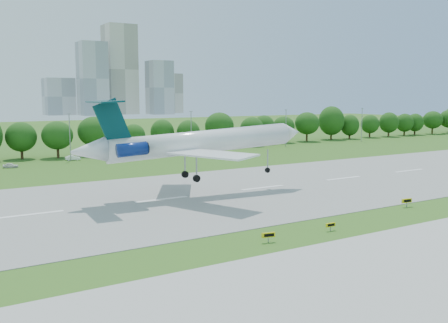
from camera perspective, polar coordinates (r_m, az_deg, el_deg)
ground at (r=72.53m, az=16.11°, el=-6.03°), size 600.00×600.00×0.00m
runway at (r=90.90m, az=4.46°, el=-3.02°), size 400.00×45.00×0.08m
tree_line at (r=149.36m, az=-10.68°, el=3.38°), size 288.40×8.40×10.40m
light_poles at (r=139.14m, az=-10.19°, el=3.16°), size 175.90×0.25×12.19m
skyline at (r=464.11m, az=-12.16°, el=9.05°), size 127.00×52.00×80.00m
airliner at (r=82.21m, az=-3.79°, el=2.23°), size 41.26×29.98×13.60m
taxi_sign_left at (r=57.63m, az=5.10°, el=-8.38°), size 1.65×0.54×1.16m
taxi_sign_centre at (r=63.59m, az=12.09°, el=-7.11°), size 1.44×0.24×1.01m
taxi_sign_right at (r=80.02m, az=20.16°, el=-4.24°), size 1.83×0.47×1.28m
service_vehicle_a at (r=135.25m, az=-16.90°, el=0.40°), size 3.92×1.76×1.25m
service_vehicle_b at (r=126.01m, az=-23.21°, el=-0.41°), size 3.61×2.37×1.14m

